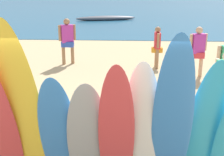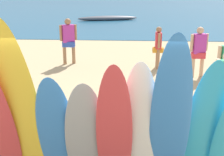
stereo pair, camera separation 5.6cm
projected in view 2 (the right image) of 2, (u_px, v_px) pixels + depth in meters
ground at (124, 34)px, 18.30m from camera, size 60.00×60.00×0.00m
ocean_water at (128, 8)px, 35.29m from camera, size 60.00×40.00×0.02m
surfboard_rack at (102, 147)px, 4.81m from camera, size 3.83×0.07×0.74m
surfboard_yellow_2 at (24, 120)px, 3.96m from camera, size 0.50×0.98×2.74m
surfboard_blue_3 at (58, 140)px, 4.15m from camera, size 0.55×0.81×2.04m
surfboard_grey_4 at (86, 144)px, 4.12m from camera, size 0.62×0.84×1.98m
surfboard_red_5 at (114, 139)px, 3.95m from camera, size 0.49×0.94×2.26m
surfboard_white_6 at (140, 137)px, 4.02m from camera, size 0.54×0.78×2.24m
surfboard_blue_7 at (169, 130)px, 3.83m from camera, size 0.57×1.05×2.61m
surfboard_teal_8 at (200, 137)px, 4.01m from camera, size 0.57×0.84×2.27m
beachgoer_strolling at (199, 49)px, 9.97m from camera, size 0.60×0.34×1.66m
beachgoer_near_rack at (68, 38)px, 11.53m from camera, size 0.61×0.37×1.72m
beachgoer_by_water at (158, 45)px, 11.01m from camera, size 0.39×0.57×1.51m
distant_boat at (108, 18)px, 24.34m from camera, size 4.82×1.98×0.38m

